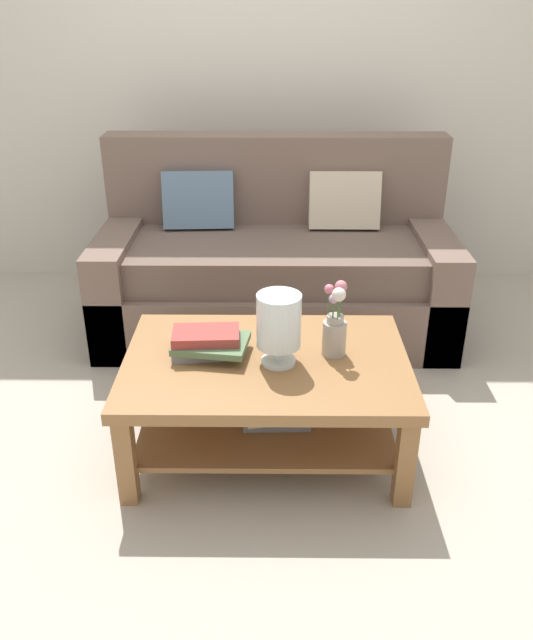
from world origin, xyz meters
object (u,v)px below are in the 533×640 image
at_px(couch, 275,267).
at_px(coffee_table, 267,384).
at_px(book_stack_main, 207,342).
at_px(glass_hurricane_vase, 279,323).
at_px(flower_pitcher, 335,326).

distance_m(couch, coffee_table, 1.18).
bearing_deg(couch, book_stack_main, -104.02).
height_order(coffee_table, book_stack_main, book_stack_main).
height_order(glass_hurricane_vase, flower_pitcher, flower_pitcher).
relative_size(couch, glass_hurricane_vase, 6.58).
distance_m(couch, glass_hurricane_vase, 1.23).
bearing_deg(glass_hurricane_vase, coffee_table, 146.97).
distance_m(couch, flower_pitcher, 1.18).
bearing_deg(coffee_table, glass_hurricane_vase, -33.03).
bearing_deg(coffee_table, flower_pitcher, 8.26).
bearing_deg(coffee_table, book_stack_main, 169.85).
distance_m(couch, book_stack_main, 1.17).
relative_size(coffee_table, book_stack_main, 3.41).
xyz_separation_m(book_stack_main, glass_hurricane_vase, (0.29, -0.07, 0.13)).
xyz_separation_m(couch, flower_pitcher, (0.24, -1.14, 0.20)).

